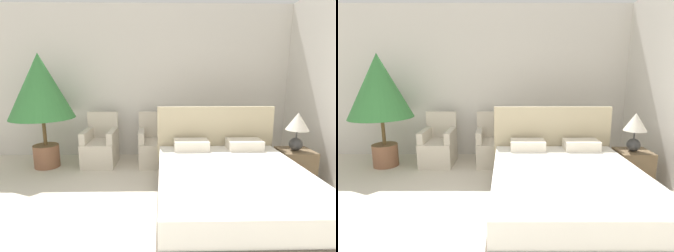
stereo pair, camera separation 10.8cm
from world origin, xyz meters
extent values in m
cube|color=silver|center=(0.00, 3.69, 1.45)|extent=(10.00, 0.06, 2.90)
cube|color=#4C4238|center=(0.94, 1.35, 0.13)|extent=(1.76, 2.15, 0.27)
cube|color=white|center=(0.94, 1.35, 0.39)|extent=(1.72, 2.11, 0.26)
cube|color=tan|center=(0.94, 2.45, 0.56)|extent=(1.80, 0.06, 1.13)
cube|color=silver|center=(0.54, 2.23, 0.59)|extent=(0.50, 0.30, 0.14)
cube|color=silver|center=(1.33, 2.23, 0.59)|extent=(0.50, 0.30, 0.14)
cube|color=beige|center=(-1.01, 3.07, 0.22)|extent=(0.57, 0.67, 0.43)
cube|color=beige|center=(-1.01, 3.37, 0.68)|extent=(0.56, 0.07, 0.49)
cube|color=beige|center=(-1.24, 3.07, 0.53)|extent=(0.11, 0.60, 0.20)
cube|color=beige|center=(-0.78, 3.06, 0.53)|extent=(0.11, 0.60, 0.20)
cube|color=beige|center=(-0.03, 3.07, 0.22)|extent=(0.60, 0.70, 0.43)
cube|color=beige|center=(-0.05, 3.37, 0.68)|extent=(0.57, 0.09, 0.49)
cube|color=beige|center=(-0.26, 3.05, 0.53)|extent=(0.14, 0.60, 0.20)
cube|color=beige|center=(0.20, 3.08, 0.53)|extent=(0.14, 0.60, 0.20)
cylinder|color=brown|center=(-1.93, 2.97, 0.20)|extent=(0.43, 0.43, 0.40)
cylinder|color=brown|center=(-1.93, 2.97, 0.64)|extent=(0.06, 0.06, 0.48)
cone|color=#387F3D|center=(-1.93, 2.97, 1.42)|extent=(1.07, 1.07, 1.09)
cube|color=brown|center=(2.09, 2.18, 0.26)|extent=(0.48, 0.43, 0.51)
sphere|color=#333333|center=(2.07, 2.16, 0.61)|extent=(0.19, 0.19, 0.19)
cylinder|color=#333333|center=(2.07, 2.16, 0.76)|extent=(0.02, 0.02, 0.12)
cone|color=silver|center=(2.07, 2.16, 0.95)|extent=(0.32, 0.32, 0.26)
camera|label=1|loc=(0.11, -1.51, 1.62)|focal=28.00mm
camera|label=2|loc=(0.22, -1.51, 1.62)|focal=28.00mm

